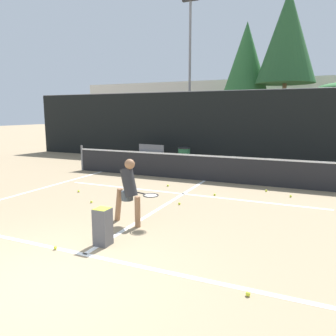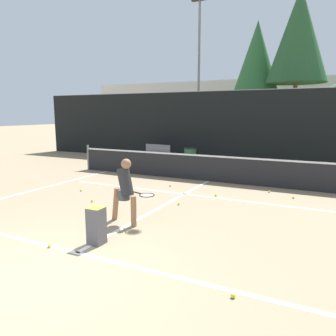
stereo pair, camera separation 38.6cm
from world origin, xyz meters
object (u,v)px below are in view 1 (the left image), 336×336
Objects in this scene: player_practicing at (129,189)px; courtside_bench at (150,153)px; trash_bin at (184,156)px; parked_car at (291,144)px; ball_hopper at (103,226)px.

player_practicing is 1.00× the size of courtside_bench.
trash_bin is 7.09m from parked_car.
ball_hopper is 9.92m from trash_bin.
player_practicing is 1.84× the size of trash_bin.
trash_bin is (-2.15, 9.69, 0.03)m from ball_hopper.
player_practicing is 9.39m from courtside_bench.
ball_hopper is at bearing -98.66° from parked_car.
ball_hopper is at bearing -77.51° from trash_bin.
ball_hopper is 15.37m from parked_car.
trash_bin is at bearing 2.23° from courtside_bench.
ball_hopper is (0.14, -1.21, -0.44)m from player_practicing.
trash_bin reaches higher than ball_hopper.
player_practicing is 14.20m from parked_car.
player_practicing reaches higher than trash_bin.
player_practicing reaches higher than ball_hopper.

